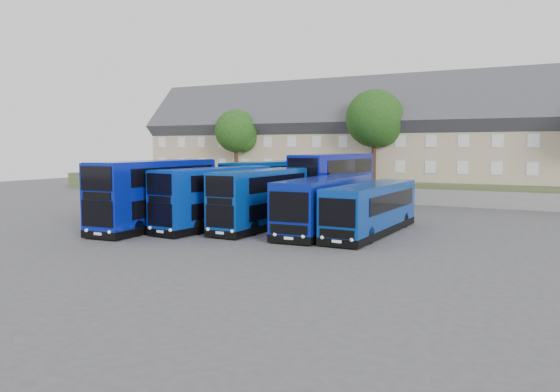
{
  "coord_description": "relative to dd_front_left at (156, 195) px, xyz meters",
  "views": [
    {
      "loc": [
        19.09,
        -27.48,
        5.43
      ],
      "look_at": [
        2.4,
        4.38,
        2.2
      ],
      "focal_mm": 35.0,
      "sensor_mm": 36.0,
      "label": 1
    }
  ],
  "objects": [
    {
      "name": "ground",
      "position": [
        5.27,
        -1.01,
        -2.21
      ],
      "size": [
        120.0,
        120.0,
        0.0
      ],
      "primitive_type": "plane",
      "color": "#45454A",
      "rests_on": "ground"
    },
    {
      "name": "retaining_wall",
      "position": [
        5.27,
        22.99,
        -1.46
      ],
      "size": [
        70.0,
        0.4,
        1.5
      ],
      "primitive_type": "cube",
      "color": "slate",
      "rests_on": "ground"
    },
    {
      "name": "earth_bank",
      "position": [
        5.27,
        32.99,
        -1.21
      ],
      "size": [
        80.0,
        20.0,
        2.0
      ],
      "primitive_type": "cube",
      "color": "#414E2C",
      "rests_on": "ground"
    },
    {
      "name": "terrace_row",
      "position": [
        2.27,
        28.99,
        4.39
      ],
      "size": [
        48.0,
        10.4,
        11.2
      ],
      "color": "tan",
      "rests_on": "earth_bank"
    },
    {
      "name": "dd_front_left",
      "position": [
        0.0,
        0.0,
        0.0
      ],
      "size": [
        3.35,
        11.45,
        4.49
      ],
      "rotation": [
        0.0,
        0.0,
        0.07
      ],
      "color": "#081799",
      "rests_on": "ground"
    },
    {
      "name": "dd_front_mid",
      "position": [
        3.51,
        1.74,
        -0.24
      ],
      "size": [
        3.26,
        10.26,
        4.01
      ],
      "rotation": [
        0.0,
        0.0,
        -0.09
      ],
      "color": "#0831A4",
      "rests_on": "ground"
    },
    {
      "name": "dd_front_right",
      "position": [
        6.49,
        2.87,
        -0.3
      ],
      "size": [
        2.27,
        9.82,
        3.89
      ],
      "rotation": [
        0.0,
        0.0,
        -0.0
      ],
      "color": "#083494",
      "rests_on": "ground"
    },
    {
      "name": "dd_rear_left",
      "position": [
        1.59,
        12.34,
        -0.17
      ],
      "size": [
        3.08,
        10.58,
        4.15
      ],
      "rotation": [
        0.0,
        0.0,
        -0.07
      ],
      "color": "#083997",
      "rests_on": "ground"
    },
    {
      "name": "dd_rear_right",
      "position": [
        7.19,
        14.01,
        0.15
      ],
      "size": [
        2.91,
        12.12,
        4.8
      ],
      "rotation": [
        0.0,
        0.0,
        -0.01
      ],
      "color": "#070F8C",
      "rests_on": "ground"
    },
    {
      "name": "coach_east_a",
      "position": [
        10.56,
        4.44,
        -0.52
      ],
      "size": [
        3.39,
        12.75,
        3.45
      ],
      "rotation": [
        0.0,
        0.0,
        0.06
      ],
      "color": "navy",
      "rests_on": "ground"
    },
    {
      "name": "coach_east_b",
      "position": [
        13.74,
        4.16,
        -0.67
      ],
      "size": [
        2.55,
        11.52,
        3.14
      ],
      "rotation": [
        0.0,
        0.0,
        -0.01
      ],
      "color": "#083392",
      "rests_on": "ground"
    },
    {
      "name": "tree_west",
      "position": [
        -8.59,
        24.09,
        4.84
      ],
      "size": [
        4.8,
        4.8,
        7.65
      ],
      "color": "#382314",
      "rests_on": "earth_bank"
    },
    {
      "name": "tree_mid",
      "position": [
        7.41,
        24.59,
        5.86
      ],
      "size": [
        5.76,
        5.76,
        9.18
      ],
      "color": "#382314",
      "rests_on": "earth_bank"
    }
  ]
}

